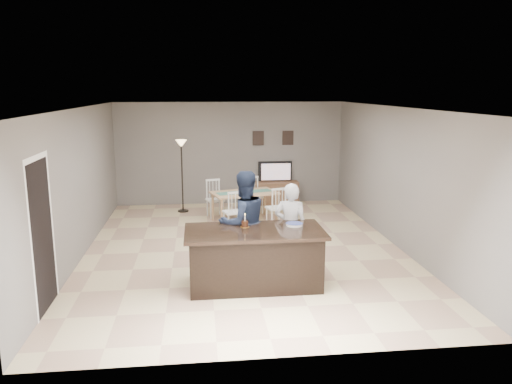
{
  "coord_description": "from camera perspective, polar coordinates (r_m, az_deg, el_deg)",
  "views": [
    {
      "loc": [
        -0.83,
        -9.17,
        3.05
      ],
      "look_at": [
        0.2,
        -0.3,
        1.19
      ],
      "focal_mm": 35.0,
      "sensor_mm": 36.0,
      "label": 1
    }
  ],
  "objects": [
    {
      "name": "floor",
      "position": [
        9.7,
        -1.37,
        -6.54
      ],
      "size": [
        8.0,
        8.0,
        0.0
      ],
      "primitive_type": "plane",
      "color": "#D1B886",
      "rests_on": "ground"
    },
    {
      "name": "television",
      "position": [
        13.35,
        2.24,
        2.34
      ],
      "size": [
        0.91,
        0.12,
        0.53
      ],
      "primitive_type": "imported",
      "rotation": [
        0.0,
        0.0,
        3.14
      ],
      "color": "black",
      "rests_on": "tv_console"
    },
    {
      "name": "dining_table",
      "position": [
        11.55,
        -1.34,
        -0.6
      ],
      "size": [
        1.8,
        1.97,
        0.9
      ],
      "rotation": [
        0.0,
        0.0,
        0.27
      ],
      "color": "tan",
      "rests_on": "floor"
    },
    {
      "name": "room_shell",
      "position": [
        9.31,
        -1.42,
        3.31
      ],
      "size": [
        8.0,
        8.0,
        8.0
      ],
      "color": "slate",
      "rests_on": "floor"
    },
    {
      "name": "picture_frames",
      "position": [
        13.36,
        1.97,
        6.19
      ],
      "size": [
        1.1,
        0.02,
        0.38
      ],
      "color": "black",
      "rests_on": "room_shell"
    },
    {
      "name": "woman",
      "position": [
        8.42,
        3.97,
        -4.04
      ],
      "size": [
        0.64,
        0.52,
        1.51
      ],
      "primitive_type": "imported",
      "rotation": [
        0.0,
        0.0,
        2.83
      ],
      "color": "#B9B9BD",
      "rests_on": "floor"
    },
    {
      "name": "birthday_cake",
      "position": [
        7.88,
        -1.28,
        -3.65
      ],
      "size": [
        0.14,
        0.14,
        0.22
      ],
      "color": "gold",
      "rests_on": "kitchen_island"
    },
    {
      "name": "doorway",
      "position": [
        7.42,
        -23.33,
        -3.15
      ],
      "size": [
        0.0,
        2.1,
        2.65
      ],
      "color": "black",
      "rests_on": "floor"
    },
    {
      "name": "tv_screen_glow",
      "position": [
        13.27,
        2.29,
        2.32
      ],
      "size": [
        0.78,
        0.0,
        0.78
      ],
      "primitive_type": "plane",
      "rotation": [
        1.57,
        0.0,
        3.14
      ],
      "color": "orange",
      "rests_on": "tv_console"
    },
    {
      "name": "floor_lamp",
      "position": [
        12.46,
        -8.51,
        4.05
      ],
      "size": [
        0.27,
        0.27,
        1.81
      ],
      "color": "black",
      "rests_on": "floor"
    },
    {
      "name": "man",
      "position": [
        8.25,
        -1.44,
        -3.54
      ],
      "size": [
        1.01,
        0.89,
        1.74
      ],
      "primitive_type": "imported",
      "rotation": [
        0.0,
        0.0,
        3.45
      ],
      "color": "#1A233A",
      "rests_on": "floor"
    },
    {
      "name": "kitchen_island",
      "position": [
        7.86,
        -0.17,
        -7.49
      ],
      "size": [
        2.15,
        1.1,
        0.9
      ],
      "color": "black",
      "rests_on": "floor"
    },
    {
      "name": "plate_stack",
      "position": [
        7.98,
        4.39,
        -3.71
      ],
      "size": [
        0.27,
        0.27,
        0.04
      ],
      "color": "white",
      "rests_on": "kitchen_island"
    },
    {
      "name": "tv_console",
      "position": [
        13.39,
        2.27,
        -0.08
      ],
      "size": [
        1.2,
        0.4,
        0.6
      ],
      "primitive_type": "cube",
      "color": "brown",
      "rests_on": "floor"
    }
  ]
}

